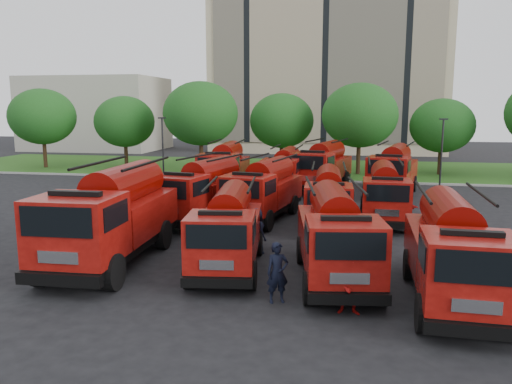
% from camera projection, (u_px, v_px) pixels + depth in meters
% --- Properties ---
extents(ground, '(140.00, 140.00, 0.00)m').
position_uv_depth(ground, '(234.00, 236.00, 23.22)').
color(ground, black).
rests_on(ground, ground).
extents(lawn, '(70.00, 16.00, 0.12)m').
position_uv_depth(lawn, '(294.00, 168.00, 48.41)').
color(lawn, '#284F15').
rests_on(lawn, ground).
extents(curb, '(70.00, 0.30, 0.14)m').
position_uv_depth(curb, '(283.00, 180.00, 40.55)').
color(curb, gray).
rests_on(curb, ground).
extents(apartment_building, '(30.00, 14.18, 25.00)m').
position_uv_depth(apartment_building, '(328.00, 58.00, 67.22)').
color(apartment_building, beige).
rests_on(apartment_building, ground).
extents(side_building, '(18.00, 12.00, 10.00)m').
position_uv_depth(side_building, '(97.00, 114.00, 70.42)').
color(side_building, '#A5A292').
rests_on(side_building, ground).
extents(tree_0, '(6.30, 6.30, 7.70)m').
position_uv_depth(tree_0, '(42.00, 117.00, 48.01)').
color(tree_0, '#382314').
rests_on(tree_0, ground).
extents(tree_1, '(5.71, 5.71, 6.98)m').
position_uv_depth(tree_1, '(125.00, 122.00, 47.62)').
color(tree_1, '#382314').
rests_on(tree_1, ground).
extents(tree_2, '(6.72, 6.72, 8.22)m').
position_uv_depth(tree_2, '(201.00, 114.00, 44.59)').
color(tree_2, '#382314').
rests_on(tree_2, ground).
extents(tree_3, '(5.88, 5.88, 7.19)m').
position_uv_depth(tree_3, '(282.00, 121.00, 45.87)').
color(tree_3, '#382314').
rests_on(tree_3, ground).
extents(tree_4, '(6.55, 6.55, 8.01)m').
position_uv_depth(tree_4, '(360.00, 115.00, 43.07)').
color(tree_4, '#382314').
rests_on(tree_4, ground).
extents(tree_5, '(5.46, 5.46, 6.68)m').
position_uv_depth(tree_5, '(442.00, 126.00, 42.92)').
color(tree_5, '#382314').
rests_on(tree_5, ground).
extents(lamp_post_0, '(0.60, 0.25, 5.11)m').
position_uv_depth(lamp_post_0, '(163.00, 144.00, 41.20)').
color(lamp_post_0, black).
rests_on(lamp_post_0, ground).
extents(lamp_post_1, '(0.60, 0.25, 5.11)m').
position_uv_depth(lamp_post_1, '(442.00, 148.00, 37.24)').
color(lamp_post_1, black).
rests_on(lamp_post_1, ground).
extents(fire_truck_0, '(3.14, 8.08, 3.64)m').
position_uv_depth(fire_truck_0, '(112.00, 216.00, 19.06)').
color(fire_truck_0, black).
rests_on(fire_truck_0, ground).
extents(fire_truck_1, '(3.00, 6.65, 2.93)m').
position_uv_depth(fire_truck_1, '(228.00, 229.00, 18.48)').
color(fire_truck_1, black).
rests_on(fire_truck_1, ground).
extents(fire_truck_2, '(3.28, 7.01, 3.07)m').
position_uv_depth(fire_truck_2, '(336.00, 235.00, 17.26)').
color(fire_truck_2, black).
rests_on(fire_truck_2, ground).
extents(fire_truck_3, '(2.71, 7.00, 3.16)m').
position_uv_depth(fire_truck_3, '(454.00, 251.00, 15.21)').
color(fire_truck_3, black).
rests_on(fire_truck_3, ground).
extents(fire_truck_4, '(3.78, 7.35, 3.19)m').
position_uv_depth(fire_truck_4, '(202.00, 190.00, 26.23)').
color(fire_truck_4, black).
rests_on(fire_truck_4, ground).
extents(fire_truck_5, '(3.60, 7.23, 3.15)m').
position_uv_depth(fire_truck_5, '(264.00, 190.00, 26.53)').
color(fire_truck_5, black).
rests_on(fire_truck_5, ground).
extents(fire_truck_6, '(2.54, 6.42, 2.88)m').
position_uv_depth(fire_truck_6, '(328.00, 198.00, 24.89)').
color(fire_truck_6, black).
rests_on(fire_truck_6, ground).
extents(fire_truck_7, '(2.54, 6.59, 2.97)m').
position_uv_depth(fire_truck_7, '(384.00, 193.00, 26.01)').
color(fire_truck_7, black).
rests_on(fire_truck_7, ground).
extents(fire_truck_8, '(3.10, 7.61, 3.40)m').
position_uv_depth(fire_truck_8, '(225.00, 167.00, 35.44)').
color(fire_truck_8, black).
rests_on(fire_truck_8, ground).
extents(fire_truck_9, '(2.60, 6.79, 3.07)m').
position_uv_depth(fire_truck_9, '(285.00, 171.00, 34.75)').
color(fire_truck_9, black).
rests_on(fire_truck_9, ground).
extents(fire_truck_10, '(4.24, 7.89, 3.42)m').
position_uv_depth(fire_truck_10, '(323.00, 166.00, 36.18)').
color(fire_truck_10, black).
rests_on(fire_truck_10, ground).
extents(fire_truck_11, '(4.05, 7.73, 3.35)m').
position_uv_depth(fire_truck_11, '(393.00, 170.00, 33.95)').
color(fire_truck_11, black).
rests_on(fire_truck_11, ground).
extents(firefighter_0, '(0.83, 0.74, 1.89)m').
position_uv_depth(firefighter_0, '(277.00, 302.00, 15.36)').
color(firefighter_0, black).
rests_on(firefighter_0, ground).
extents(firefighter_1, '(0.85, 0.49, 1.72)m').
position_uv_depth(firefighter_1, '(352.00, 314.00, 14.44)').
color(firefighter_1, '#9B0D0B').
rests_on(firefighter_1, ground).
extents(firefighter_3, '(1.08, 0.78, 1.50)m').
position_uv_depth(firefighter_3, '(470.00, 265.00, 18.92)').
color(firefighter_3, black).
rests_on(firefighter_3, ground).
extents(firefighter_4, '(1.10, 1.06, 1.90)m').
position_uv_depth(firefighter_4, '(256.00, 254.00, 20.44)').
color(firefighter_4, black).
rests_on(firefighter_4, ground).
extents(firefighter_5, '(1.68, 0.90, 1.73)m').
position_uv_depth(firefighter_5, '(401.00, 225.00, 25.39)').
color(firefighter_5, '#9B0D0B').
rests_on(firefighter_5, ground).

